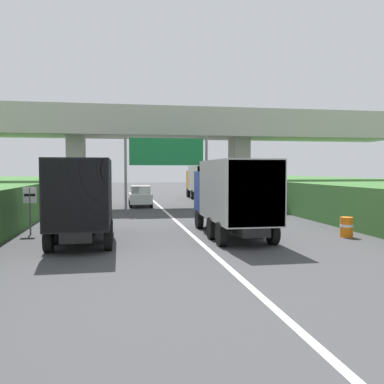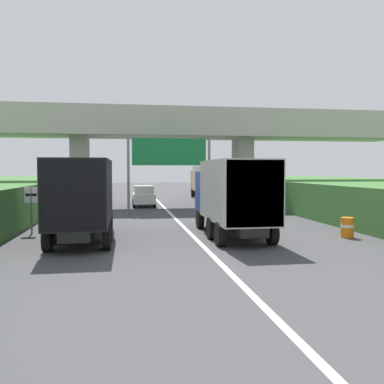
{
  "view_description": "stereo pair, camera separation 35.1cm",
  "coord_description": "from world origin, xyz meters",
  "px_view_note": "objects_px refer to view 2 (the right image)",
  "views": [
    {
      "loc": [
        -3.3,
        -0.77,
        3.0
      ],
      "look_at": [
        0.0,
        17.91,
        2.0
      ],
      "focal_mm": 38.69,
      "sensor_mm": 36.0,
      "label": 1
    },
    {
      "loc": [
        -2.95,
        -0.82,
        3.0
      ],
      "look_at": [
        0.0,
        17.91,
        2.0
      ],
      "focal_mm": 38.69,
      "sensor_mm": 36.0,
      "label": 2
    }
  ],
  "objects_px": {
    "speed_limit_sign": "(31,203)",
    "truck_blue": "(232,194)",
    "construction_barrel_2": "(347,227)",
    "truck_orange": "(206,180)",
    "overhead_highway_sign": "(169,157)",
    "car_white": "(144,196)",
    "truck_black": "(83,195)"
  },
  "relations": [
    {
      "from": "truck_black",
      "to": "construction_barrel_2",
      "type": "xyz_separation_m",
      "value": [
        11.53,
        -1.01,
        -1.47
      ]
    },
    {
      "from": "overhead_highway_sign",
      "to": "truck_black",
      "type": "distance_m",
      "value": 12.11
    },
    {
      "from": "truck_blue",
      "to": "overhead_highway_sign",
      "type": "bearing_deg",
      "value": 98.98
    },
    {
      "from": "truck_blue",
      "to": "truck_orange",
      "type": "bearing_deg",
      "value": 81.79
    },
    {
      "from": "overhead_highway_sign",
      "to": "truck_blue",
      "type": "bearing_deg",
      "value": -81.02
    },
    {
      "from": "truck_orange",
      "to": "car_white",
      "type": "distance_m",
      "value": 10.66
    },
    {
      "from": "speed_limit_sign",
      "to": "truck_black",
      "type": "bearing_deg",
      "value": -40.71
    },
    {
      "from": "truck_blue",
      "to": "truck_black",
      "type": "relative_size",
      "value": 1.0
    },
    {
      "from": "construction_barrel_2",
      "to": "truck_blue",
      "type": "bearing_deg",
      "value": 168.06
    },
    {
      "from": "speed_limit_sign",
      "to": "truck_blue",
      "type": "xyz_separation_m",
      "value": [
        9.12,
        -2.19,
        0.46
      ]
    },
    {
      "from": "truck_blue",
      "to": "truck_black",
      "type": "bearing_deg",
      "value": -179.57
    },
    {
      "from": "overhead_highway_sign",
      "to": "truck_black",
      "type": "xyz_separation_m",
      "value": [
        -4.79,
        -10.94,
        -2.01
      ]
    },
    {
      "from": "truck_black",
      "to": "truck_orange",
      "type": "bearing_deg",
      "value": 67.67
    },
    {
      "from": "truck_orange",
      "to": "car_white",
      "type": "xyz_separation_m",
      "value": [
        -6.82,
        -8.11,
        -1.08
      ]
    },
    {
      "from": "speed_limit_sign",
      "to": "truck_blue",
      "type": "relative_size",
      "value": 0.31
    },
    {
      "from": "truck_black",
      "to": "overhead_highway_sign",
      "type": "bearing_deg",
      "value": 66.33
    },
    {
      "from": "overhead_highway_sign",
      "to": "car_white",
      "type": "xyz_separation_m",
      "value": [
        -1.58,
        5.37,
        -3.09
      ]
    },
    {
      "from": "overhead_highway_sign",
      "to": "car_white",
      "type": "relative_size",
      "value": 1.43
    },
    {
      "from": "speed_limit_sign",
      "to": "construction_barrel_2",
      "type": "bearing_deg",
      "value": -12.96
    },
    {
      "from": "truck_black",
      "to": "construction_barrel_2",
      "type": "height_order",
      "value": "truck_black"
    },
    {
      "from": "speed_limit_sign",
      "to": "overhead_highway_sign",
      "type": "bearing_deg",
      "value": 49.6
    },
    {
      "from": "speed_limit_sign",
      "to": "car_white",
      "type": "relative_size",
      "value": 0.54
    },
    {
      "from": "speed_limit_sign",
      "to": "truck_blue",
      "type": "bearing_deg",
      "value": -13.52
    },
    {
      "from": "car_white",
      "to": "truck_black",
      "type": "bearing_deg",
      "value": -101.13
    },
    {
      "from": "truck_orange",
      "to": "construction_barrel_2",
      "type": "relative_size",
      "value": 8.11
    },
    {
      "from": "truck_orange",
      "to": "truck_black",
      "type": "bearing_deg",
      "value": -112.33
    },
    {
      "from": "overhead_highway_sign",
      "to": "car_white",
      "type": "bearing_deg",
      "value": 106.42
    },
    {
      "from": "truck_blue",
      "to": "construction_barrel_2",
      "type": "bearing_deg",
      "value": -11.94
    },
    {
      "from": "truck_orange",
      "to": "construction_barrel_2",
      "type": "xyz_separation_m",
      "value": [
        1.5,
        -25.44,
        -1.47
      ]
    },
    {
      "from": "overhead_highway_sign",
      "to": "car_white",
      "type": "distance_m",
      "value": 6.4
    },
    {
      "from": "truck_black",
      "to": "car_white",
      "type": "xyz_separation_m",
      "value": [
        3.21,
        16.31,
        -1.08
      ]
    },
    {
      "from": "truck_orange",
      "to": "car_white",
      "type": "height_order",
      "value": "truck_orange"
    }
  ]
}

